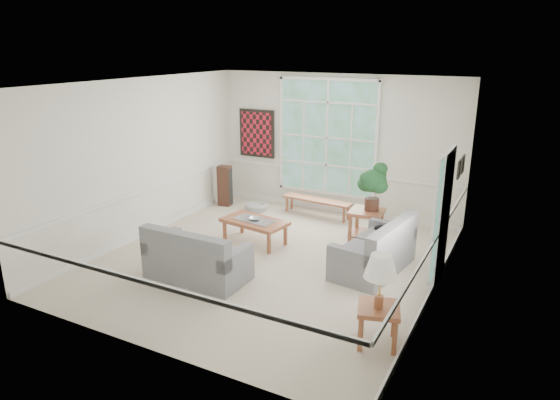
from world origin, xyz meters
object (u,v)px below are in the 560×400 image
at_px(loveseat_right, 374,245).
at_px(end_table, 366,225).
at_px(loveseat_front, 197,253).
at_px(side_table, 378,325).
at_px(coffee_table, 255,231).

bearing_deg(loveseat_right, end_table, 121.69).
bearing_deg(end_table, loveseat_right, -66.52).
bearing_deg(loveseat_front, end_table, 56.49).
height_order(end_table, side_table, end_table).
relative_size(loveseat_front, end_table, 2.66).
xyz_separation_m(loveseat_right, side_table, (0.70, -2.03, -0.18)).
distance_m(coffee_table, end_table, 2.10).
xyz_separation_m(coffee_table, end_table, (1.81, 1.08, 0.08)).
relative_size(loveseat_right, loveseat_front, 1.01).
bearing_deg(loveseat_front, loveseat_right, 33.79).
height_order(loveseat_front, coffee_table, loveseat_front).
distance_m(end_table, side_table, 3.46).
bearing_deg(coffee_table, loveseat_right, 5.68).
relative_size(end_table, side_table, 1.16).
distance_m(loveseat_right, coffee_table, 2.34).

